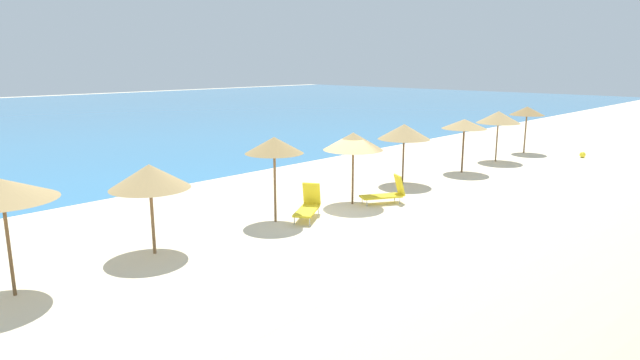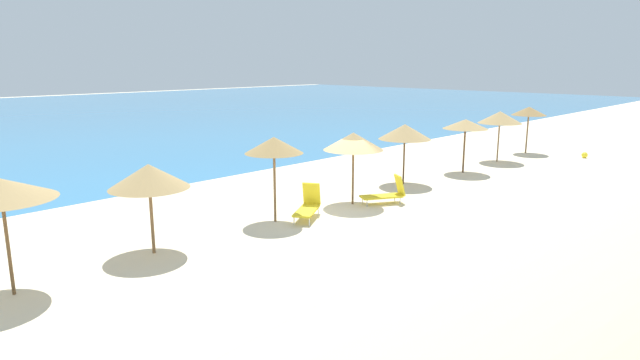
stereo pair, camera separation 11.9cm
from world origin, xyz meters
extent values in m
plane|color=beige|center=(0.00, 0.00, 0.00)|extent=(160.00, 160.00, 0.00)
cylinder|color=brown|center=(-10.55, 0.65, 1.22)|extent=(0.08, 0.08, 2.44)
cone|color=tan|center=(-10.55, 0.65, 2.53)|extent=(2.37, 2.37, 0.49)
cylinder|color=brown|center=(-6.86, 0.85, 1.02)|extent=(0.09, 0.09, 2.04)
cone|color=tan|center=(-6.86, 0.85, 2.23)|extent=(2.21, 2.21, 0.68)
cylinder|color=brown|center=(-2.42, 0.70, 1.25)|extent=(0.09, 0.09, 2.50)
cone|color=#9E7F4C|center=(-2.42, 0.70, 2.62)|extent=(1.95, 1.95, 0.55)
cylinder|color=brown|center=(1.16, 0.31, 1.12)|extent=(0.08, 0.08, 2.24)
cone|color=tan|center=(1.16, 0.31, 2.42)|extent=(2.25, 2.25, 0.65)
cylinder|color=brown|center=(5.31, 0.92, 1.08)|extent=(0.08, 0.08, 2.16)
cone|color=tan|center=(5.31, 0.92, 2.34)|extent=(2.28, 2.28, 0.65)
cylinder|color=brown|center=(9.46, 0.32, 1.15)|extent=(0.09, 0.09, 2.30)
cone|color=tan|center=(9.46, 0.32, 2.38)|extent=(2.16, 2.16, 0.46)
cylinder|color=brown|center=(13.44, 0.51, 1.12)|extent=(0.08, 0.08, 2.23)
cone|color=tan|center=(13.44, 0.51, 2.40)|extent=(2.31, 2.31, 0.64)
cylinder|color=brown|center=(17.24, 0.56, 1.20)|extent=(0.09, 0.09, 2.39)
cone|color=olive|center=(17.24, 0.56, 2.49)|extent=(1.97, 1.97, 0.50)
cube|color=yellow|center=(1.93, -0.46, 0.29)|extent=(1.66, 1.31, 0.07)
cube|color=yellow|center=(2.57, -0.84, 0.69)|extent=(0.53, 0.65, 0.79)
cylinder|color=silver|center=(1.48, 0.10, 0.13)|extent=(0.04, 0.04, 0.26)
cylinder|color=silver|center=(1.22, -0.34, 0.13)|extent=(0.04, 0.04, 0.26)
cylinder|color=silver|center=(2.63, -0.58, 0.13)|extent=(0.04, 0.04, 0.26)
cylinder|color=silver|center=(2.38, -1.02, 0.13)|extent=(0.04, 0.04, 0.26)
cube|color=yellow|center=(-1.52, 0.09, 0.32)|extent=(1.68, 1.36, 0.07)
cube|color=yellow|center=(-0.88, 0.49, 0.73)|extent=(0.54, 0.66, 0.83)
cylinder|color=silver|center=(-2.23, -0.03, 0.14)|extent=(0.04, 0.04, 0.28)
cylinder|color=silver|center=(-1.96, -0.48, 0.14)|extent=(0.04, 0.04, 0.28)
cylinder|color=silver|center=(-1.08, 0.67, 0.14)|extent=(0.04, 0.04, 0.28)
cylinder|color=silver|center=(-0.81, 0.22, 0.14)|extent=(0.04, 0.04, 0.28)
sphere|color=yellow|center=(17.92, -2.53, 0.17)|extent=(0.33, 0.33, 0.33)
camera|label=1|loc=(-14.09, -12.52, 5.30)|focal=30.27mm
camera|label=2|loc=(-14.01, -12.61, 5.30)|focal=30.27mm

